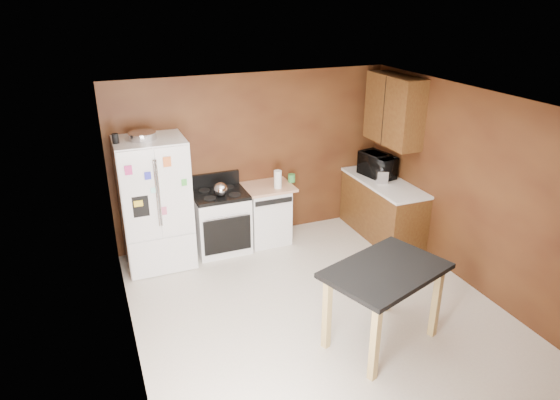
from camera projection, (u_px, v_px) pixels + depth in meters
floor at (317, 310)px, 6.01m from camera, size 4.50×4.50×0.00m
ceiling at (324, 104)px, 5.04m from camera, size 4.50×4.50×0.00m
wall_back at (254, 158)px, 7.45m from camera, size 4.20×0.00×4.20m
wall_front at (457, 337)px, 3.60m from camera, size 4.20×0.00×4.20m
wall_left at (124, 250)px, 4.81m from camera, size 0.00×4.50×4.50m
wall_right at (471, 190)px, 6.25m from camera, size 0.00×4.50×4.50m
roasting_pan at (142, 136)px, 6.36m from camera, size 0.36×0.36×0.09m
pen_cup at (115, 139)px, 6.18m from camera, size 0.08×0.08×0.12m
kettle at (221, 189)px, 6.94m from camera, size 0.20×0.20×0.20m
paper_towel at (278, 179)px, 7.25m from camera, size 0.14×0.14×0.26m
green_canister at (292, 178)px, 7.50m from camera, size 0.13×0.13×0.12m
toaster at (381, 175)px, 7.48m from camera, size 0.25×0.31×0.19m
microwave at (377, 166)px, 7.67m from camera, size 0.50×0.65×0.32m
refrigerator at (155, 204)px, 6.73m from camera, size 0.90×0.80×1.80m
gas_range at (221, 221)px, 7.26m from camera, size 0.76×0.68×1.10m
dishwasher at (267, 213)px, 7.53m from camera, size 0.78×0.63×0.89m
right_cabinets at (386, 180)px, 7.56m from camera, size 0.63×1.58×2.45m
island at (385, 280)px, 5.19m from camera, size 1.46×1.21×0.91m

